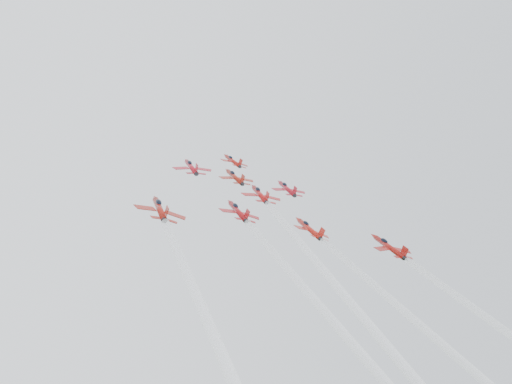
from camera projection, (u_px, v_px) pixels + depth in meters
name	position (u px, v px, depth m)	size (l,w,h in m)	color
jet_lead	(233.00, 161.00, 169.97)	(9.28, 11.15, 9.22)	#9D150F
jet_row2_left	(191.00, 167.00, 147.92)	(10.36, 12.45, 10.30)	#A8101C
jet_row2_center	(235.00, 177.00, 151.60)	(9.83, 11.82, 9.78)	maroon
jet_row2_right	(287.00, 188.00, 156.66)	(9.90, 11.90, 9.85)	#A00F1B
jet_center	(364.00, 296.00, 97.63)	(10.46, 88.62, 73.94)	#A6100F
jet_rear_farleft	(247.00, 371.00, 64.94)	(10.43, 88.38, 73.74)	maroon
jet_rear_left	(341.00, 331.00, 82.05)	(9.62, 81.49, 67.99)	maroon
jet_rear_right	(438.00, 348.00, 86.39)	(9.37, 79.39, 66.24)	#AB1910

